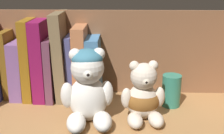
% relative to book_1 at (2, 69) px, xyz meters
% --- Properties ---
extents(shelf_board, '(0.73, 0.25, 0.02)m').
position_rel_book_1_xyz_m(shelf_board, '(0.31, -0.10, -0.09)').
color(shelf_board, '#9E7042').
rests_on(shelf_board, ground).
extents(shelf_back_panel, '(0.75, 0.01, 0.26)m').
position_rel_book_1_xyz_m(shelf_back_panel, '(0.31, 0.04, 0.03)').
color(shelf_back_panel, brown).
rests_on(shelf_back_panel, ground).
extents(book_1, '(0.02, 0.12, 0.16)m').
position_rel_book_1_xyz_m(book_1, '(0.00, 0.00, 0.00)').
color(book_1, '#4D50A6').
rests_on(book_1, shelf_board).
extents(book_2, '(0.03, 0.09, 0.19)m').
position_rel_book_1_xyz_m(book_2, '(0.02, 0.00, 0.02)').
color(book_2, brown).
rests_on(book_2, shelf_board).
extents(book_3, '(0.04, 0.12, 0.16)m').
position_rel_book_1_xyz_m(book_3, '(0.05, 0.00, 0.00)').
color(book_3, '#7A538D').
rests_on(book_3, shelf_board).
extents(book_4, '(0.03, 0.13, 0.22)m').
position_rel_book_1_xyz_m(book_4, '(0.09, 0.00, 0.03)').
color(book_4, '#8C5C15').
rests_on(book_4, shelf_board).
extents(book_5, '(0.03, 0.14, 0.22)m').
position_rel_book_1_xyz_m(book_5, '(0.12, 0.00, 0.03)').
color(book_5, maroon).
rests_on(book_5, shelf_board).
extents(book_6, '(0.02, 0.14, 0.17)m').
position_rel_book_1_xyz_m(book_6, '(0.15, 0.00, 0.01)').
color(book_6, '#66384E').
rests_on(book_6, shelf_board).
extents(book_7, '(0.04, 0.13, 0.24)m').
position_rel_book_1_xyz_m(book_7, '(0.17, 0.00, 0.04)').
color(book_7, olive).
rests_on(book_7, shelf_board).
extents(book_8, '(0.02, 0.10, 0.18)m').
position_rel_book_1_xyz_m(book_8, '(0.20, 0.00, 0.01)').
color(book_8, '#444679').
rests_on(book_8, shelf_board).
extents(book_9, '(0.03, 0.14, 0.21)m').
position_rel_book_1_xyz_m(book_9, '(0.23, 0.00, 0.02)').
color(book_9, '#B76D44').
rests_on(book_9, shelf_board).
extents(book_10, '(0.04, 0.13, 0.18)m').
position_rel_book_1_xyz_m(book_10, '(0.27, 0.00, 0.01)').
color(book_10, teal).
rests_on(book_10, shelf_board).
extents(teddy_bear_larger, '(0.13, 0.14, 0.18)m').
position_rel_book_1_xyz_m(teddy_bear_larger, '(0.26, -0.15, 0.01)').
color(teddy_bear_larger, white).
rests_on(teddy_bear_larger, shelf_board).
extents(teddy_bear_smaller, '(0.11, 0.11, 0.15)m').
position_rel_book_1_xyz_m(teddy_bear_smaller, '(0.39, -0.14, -0.02)').
color(teddy_bear_smaller, beige).
rests_on(teddy_bear_smaller, shelf_board).
extents(pillar_candle, '(0.05, 0.05, 0.09)m').
position_rel_book_1_xyz_m(pillar_candle, '(0.47, -0.06, -0.04)').
color(pillar_candle, '#2D7A66').
rests_on(pillar_candle, shelf_board).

